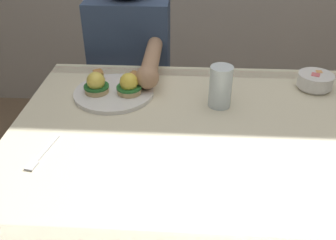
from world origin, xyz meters
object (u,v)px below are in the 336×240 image
Objects in this scene: fruit_bowl at (316,81)px; fork at (42,154)px; water_glass_near at (220,89)px; diner_person at (131,70)px; dining_table at (211,162)px; eggs_benedict_plate at (114,88)px.

fruit_bowl is 0.77× the size of fork.
fruit_bowl is 0.36m from water_glass_near.
dining_table is at bearing -61.18° from diner_person.
dining_table is 0.49m from fork.
water_glass_near is (0.02, 0.16, 0.16)m from dining_table.
fruit_bowl is at bearing 27.37° from fork.
eggs_benedict_plate is at bearing -173.30° from fruit_bowl.
diner_person is (-0.69, 0.31, -0.12)m from fruit_bowl.
diner_person is (-0.01, 0.39, -0.11)m from eggs_benedict_plate.
diner_person reaches higher than dining_table.
eggs_benedict_plate is (-0.33, 0.21, 0.13)m from dining_table.
eggs_benedict_plate is at bearing 68.69° from fork.
fork is at bearing -152.63° from fruit_bowl.
diner_person is at bearing 156.23° from fruit_bowl.
eggs_benedict_plate is 2.25× the size of fruit_bowl.
fork is (-0.82, -0.43, -0.03)m from fruit_bowl.
eggs_benedict_plate is 1.99× the size of water_glass_near.
fruit_bowl is 0.11× the size of diner_person.
eggs_benedict_plate is 0.24× the size of diner_person.
fork is 0.14× the size of diner_person.
dining_table is at bearing 15.82° from fork.
diner_person is at bearing 90.79° from eggs_benedict_plate.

